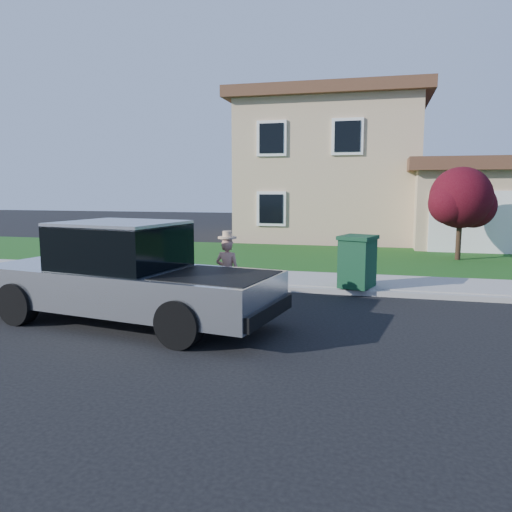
{
  "coord_description": "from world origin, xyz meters",
  "views": [
    {
      "loc": [
        2.46,
        -8.84,
        2.49
      ],
      "look_at": [
        0.15,
        0.36,
        1.2
      ],
      "focal_mm": 35.0,
      "sensor_mm": 36.0,
      "label": 1
    }
  ],
  "objects": [
    {
      "name": "ornamental_tree",
      "position": [
        5.04,
        8.96,
        2.08
      ],
      "size": [
        2.25,
        2.03,
        3.09
      ],
      "color": "black",
      "rests_on": "lawn"
    },
    {
      "name": "ground",
      "position": [
        0.0,
        0.0,
        0.0
      ],
      "size": [
        80.0,
        80.0,
        0.0
      ],
      "primitive_type": "plane",
      "color": "black",
      "rests_on": "ground"
    },
    {
      "name": "curb",
      "position": [
        1.0,
        2.9,
        0.06
      ],
      "size": [
        40.0,
        0.2,
        0.12
      ],
      "primitive_type": "cube",
      "color": "gray",
      "rests_on": "ground"
    },
    {
      "name": "sidewalk",
      "position": [
        1.0,
        4.0,
        0.07
      ],
      "size": [
        40.0,
        2.0,
        0.15
      ],
      "primitive_type": "cube",
      "color": "gray",
      "rests_on": "ground"
    },
    {
      "name": "woman",
      "position": [
        -0.63,
        1.01,
        0.76
      ],
      "size": [
        0.58,
        0.42,
        1.61
      ],
      "rotation": [
        0.0,
        0.0,
        3.0
      ],
      "color": "tan",
      "rests_on": "ground"
    },
    {
      "name": "pickup_truck",
      "position": [
        -2.06,
        -0.63,
        0.88
      ],
      "size": [
        5.97,
        2.84,
        1.89
      ],
      "rotation": [
        0.0,
        0.0,
        -0.16
      ],
      "color": "black",
      "rests_on": "ground"
    },
    {
      "name": "house",
      "position": [
        1.31,
        16.38,
        3.17
      ],
      "size": [
        14.0,
        11.3,
        6.85
      ],
      "color": "tan",
      "rests_on": "ground"
    },
    {
      "name": "lawn",
      "position": [
        1.0,
        8.5,
        0.05
      ],
      "size": [
        40.0,
        7.0,
        0.1
      ],
      "primitive_type": "cube",
      "color": "#144413",
      "rests_on": "ground"
    },
    {
      "name": "trash_bin",
      "position": [
        1.95,
        3.1,
        0.77
      ],
      "size": [
        0.99,
        1.06,
        1.23
      ],
      "rotation": [
        0.0,
        0.0,
        -0.32
      ],
      "color": "#0F381F",
      "rests_on": "sidewalk"
    }
  ]
}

